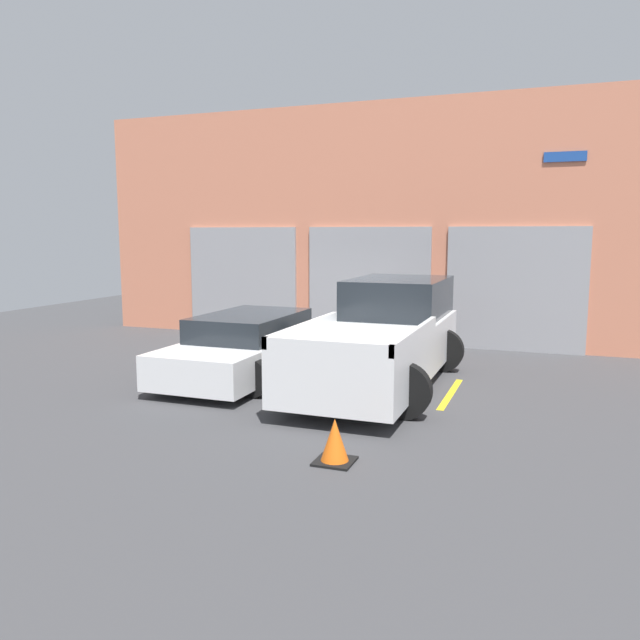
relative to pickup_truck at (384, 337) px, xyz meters
The scene contains 8 objects.
ground_plane 1.98m from the pickup_truck, 137.42° to the left, with size 28.00×28.00×0.00m, color #3D3D3F.
shophouse_building 5.11m from the pickup_truck, 106.31° to the left, with size 15.65×0.68×5.98m.
pickup_truck is the anchor object (origin of this frame).
sedan_white 2.65m from the pickup_truck, behind, with size 2.25×4.54×1.21m.
parking_stripe_far_left 4.03m from the pickup_truck, behind, with size 0.12×2.20×0.01m, color gold.
parking_stripe_left 1.61m from the pickup_truck, 164.61° to the right, with size 0.12×2.20×0.01m, color gold.
parking_stripe_centre 1.61m from the pickup_truck, 15.39° to the right, with size 0.12×2.20×0.01m, color gold.
traffic_cone 4.23m from the pickup_truck, 83.26° to the right, with size 0.47×0.47×0.55m.
Camera 1 is at (4.17, -12.22, 2.77)m, focal length 35.00 mm.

